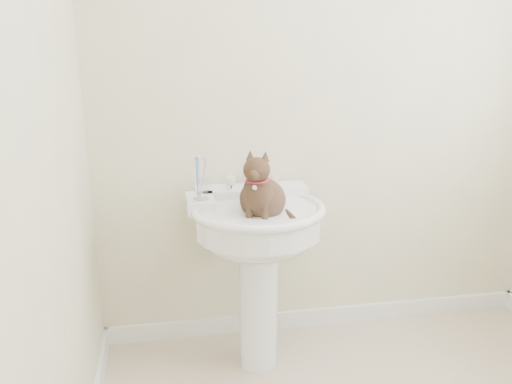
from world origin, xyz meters
name	(u,v)px	position (x,y,z in m)	size (l,w,h in m)	color
wall_back	(328,85)	(0.00, 1.10, 1.25)	(2.20, 0.00, 2.50)	beige
wall_left	(19,146)	(-1.10, 0.00, 1.25)	(0.00, 2.20, 2.50)	beige
baseboard_back	(320,316)	(0.00, 1.09, 0.04)	(2.20, 0.02, 0.09)	white
pedestal_sink	(258,238)	(-0.38, 0.81, 0.64)	(0.59, 0.58, 0.81)	white
faucet	(253,181)	(-0.38, 0.95, 0.85)	(0.28, 0.12, 0.14)	silver
soap_bar	(264,180)	(-0.31, 1.04, 0.82)	(0.09, 0.06, 0.03)	red
toothbrush_cup	(201,189)	(-0.62, 0.84, 0.86)	(0.07, 0.07, 0.18)	silver
cat	(262,195)	(-0.37, 0.75, 0.85)	(0.21, 0.27, 0.39)	#533123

